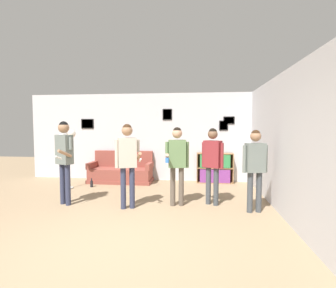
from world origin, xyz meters
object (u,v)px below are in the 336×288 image
Objects in this scene: person_watcher_holding_cup at (177,158)px; couch at (121,172)px; floor_lamp at (67,143)px; person_spectator_near_bookshelf at (212,158)px; bookshelf at (215,168)px; person_player_foreground_left at (64,153)px; person_player_foreground_center at (127,157)px; person_spectator_far_right at (255,162)px; bottle_on_floor at (92,184)px.

couch is at bearing 130.74° from person_watcher_holding_cup.
floor_lamp is 0.97× the size of person_spectator_near_bookshelf.
person_watcher_holding_cup is at bearing -20.87° from floor_lamp.
person_player_foreground_left reaches higher than bookshelf.
person_watcher_holding_cup is at bearing -49.26° from couch.
person_watcher_holding_cup is (-0.92, -2.38, 0.58)m from bookshelf.
person_player_foreground_center is 1.04× the size of person_watcher_holding_cup.
person_spectator_near_bookshelf reaches higher than person_spectator_far_right.
floor_lamp is 1.54m from person_player_foreground_left.
person_watcher_holding_cup is 0.76m from person_spectator_near_bookshelf.
person_player_foreground_center is at bearing -4.21° from person_player_foreground_left.
bookshelf is 0.62× the size of person_player_foreground_center.
floor_lamp is at bearing 115.88° from person_player_foreground_left.
person_spectator_near_bookshelf reaches higher than bottle_on_floor.
person_player_foreground_center reaches higher than person_spectator_far_right.
person_player_foreground_center is 1.07× the size of person_spectator_far_right.
person_spectator_far_right reaches higher than bottle_on_floor.
couch is 1.15× the size of person_spectator_near_bookshelf.
person_watcher_holding_cup is (3.07, -1.17, -0.23)m from floor_lamp.
floor_lamp is at bearing -163.08° from bookshelf.
bookshelf is 2.76m from person_spectator_far_right.
floor_lamp is at bearing 162.90° from person_spectator_far_right.
couch is 4.26m from person_spectator_far_right.
couch is 2.59m from person_player_foreground_left.
person_player_foreground_left is 1.03× the size of person_player_foreground_center.
couch is at bearing 142.25° from person_spectator_near_bookshelf.
person_player_foreground_left is 1.07× the size of person_watcher_holding_cup.
person_spectator_near_bookshelf is at bearing -14.92° from floor_lamp.
person_watcher_holding_cup reaches higher than person_spectator_near_bookshelf.
couch is 7.67× the size of bottle_on_floor.
floor_lamp is at bearing 144.50° from person_player_foreground_center.
person_watcher_holding_cup reaches higher than person_spectator_far_right.
couch reaches higher than bookshelf.
person_watcher_holding_cup is 1.01× the size of person_spectator_near_bookshelf.
bookshelf is 4.27m from person_player_foreground_left.
person_player_foreground_left is (0.67, -1.38, -0.13)m from floor_lamp.
couch is 2.82m from bookshelf.
bookshelf is at bearing 3.92° from couch.
floor_lamp is at bearing -157.17° from bottle_on_floor.
person_player_foreground_center is (-1.91, -2.70, 0.63)m from bookshelf.
person_spectator_near_bookshelf is 6.67× the size of bottle_on_floor.
bottle_on_floor is (-2.50, 1.41, -0.93)m from person_watcher_holding_cup.
person_player_foreground_center is 2.49m from bottle_on_floor.
person_spectator_far_right is (3.94, -0.04, -0.13)m from person_player_foreground_left.
bottle_on_floor is (0.57, 0.24, -1.15)m from floor_lamp.
bottle_on_floor is at bearing 131.34° from person_player_foreground_center.
person_spectator_far_right reaches higher than floor_lamp.
bottle_on_floor is at bearing 93.67° from person_player_foreground_left.
couch is at bearing -176.08° from bookshelf.
person_player_foreground_center is 1.05× the size of person_spectator_near_bookshelf.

